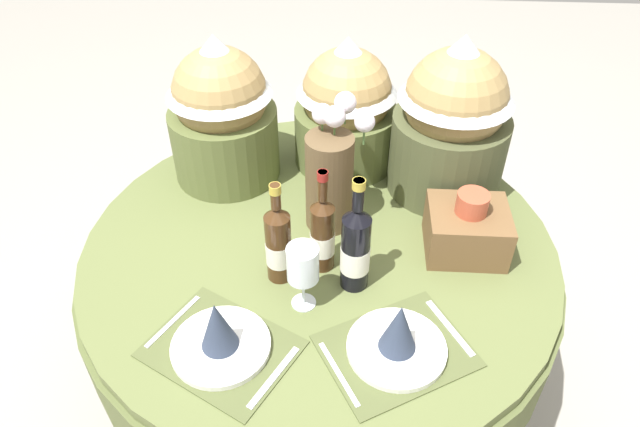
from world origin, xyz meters
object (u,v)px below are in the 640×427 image
place_setting_left (219,337)px  wine_bottle_left (356,248)px  gift_tub_back_centre (347,100)px  dining_table (319,277)px  wine_glass_left (303,265)px  wine_bottle_rear (322,233)px  place_setting_right (398,339)px  wine_bottle_centre (278,243)px  woven_basket_side_right (467,230)px  gift_tub_back_right (453,113)px  flower_vase (331,174)px  gift_tub_back_left (221,106)px

place_setting_left → wine_bottle_left: size_ratio=1.23×
gift_tub_back_centre → dining_table: bearing=-98.1°
wine_glass_left → wine_bottle_rear: bearing=74.6°
wine_bottle_rear → place_setting_right: bearing=-55.3°
wine_bottle_centre → woven_basket_side_right: bearing=14.9°
wine_bottle_left → gift_tub_back_right: bearing=58.5°
wine_bottle_left → place_setting_right: bearing=-64.1°
place_setting_left → wine_bottle_rear: size_ratio=1.32×
place_setting_left → flower_vase: flower_vase is taller
wine_bottle_left → flower_vase: bearing=106.9°
dining_table → gift_tub_back_left: 0.61m
place_setting_left → wine_bottle_left: bearing=37.2°
wine_bottle_left → gift_tub_back_centre: (-0.04, 0.58, 0.10)m
wine_bottle_left → gift_tub_back_right: 0.55m
place_setting_right → wine_bottle_centre: size_ratio=1.37×
place_setting_left → dining_table: bearing=61.8°
gift_tub_back_right → woven_basket_side_right: 0.36m
wine_bottle_left → wine_glass_left: (-0.13, -0.08, 0.01)m
flower_vase → gift_tub_back_left: (-0.35, 0.23, 0.08)m
gift_tub_back_right → gift_tub_back_left: bearing=177.5°
wine_bottle_left → gift_tub_back_left: (-0.43, 0.48, 0.12)m
wine_bottle_centre → woven_basket_side_right: size_ratio=1.40×
flower_vase → gift_tub_back_right: size_ratio=0.77×
flower_vase → place_setting_left: bearing=-115.8°
woven_basket_side_right → gift_tub_back_right: bearing=96.2°
wine_bottle_centre → gift_tub_back_centre: gift_tub_back_centre is taller
wine_bottle_rear → wine_glass_left: 0.15m
flower_vase → woven_basket_side_right: 0.41m
gift_tub_back_right → wine_bottle_rear: bearing=-133.3°
place_setting_right → wine_bottle_rear: wine_bottle_rear is taller
gift_tub_back_centre → woven_basket_side_right: gift_tub_back_centre is taller
wine_glass_left → dining_table: bearing=83.9°
wine_bottle_left → wine_bottle_centre: (-0.20, 0.02, -0.01)m
dining_table → woven_basket_side_right: woven_basket_side_right is taller
gift_tub_back_left → gift_tub_back_right: size_ratio=0.94×
flower_vase → gift_tub_back_right: gift_tub_back_right is taller
gift_tub_back_centre → place_setting_right: bearing=-79.5°
wine_glass_left → woven_basket_side_right: woven_basket_side_right is taller
flower_vase → wine_bottle_left: 0.27m
place_setting_left → place_setting_right: 0.42m
wine_bottle_left → wine_bottle_rear: bearing=144.4°
wine_bottle_rear → woven_basket_side_right: wine_bottle_rear is taller
flower_vase → wine_bottle_rear: (-0.01, -0.19, -0.06)m
place_setting_left → wine_glass_left: bearing=40.3°
place_setting_left → wine_bottle_left: wine_bottle_left is taller
place_setting_left → wine_glass_left: (0.19, 0.16, 0.09)m
flower_vase → wine_bottle_centre: bearing=-117.6°
flower_vase → gift_tub_back_centre: 0.33m
wine_bottle_rear → gift_tub_back_centre: 0.53m
wine_bottle_left → wine_bottle_rear: wine_bottle_left is taller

